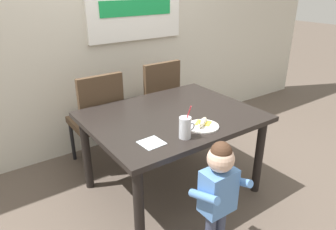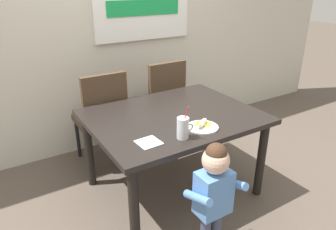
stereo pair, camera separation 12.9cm
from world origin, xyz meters
name	(u,v)px [view 1 (the left image)]	position (x,y,z in m)	size (l,w,h in m)	color
ground_plane	(172,188)	(0.00, 0.00, 0.00)	(24.00, 24.00, 0.00)	brown
back_wall	(103,9)	(0.00, 1.18, 1.45)	(6.40, 0.17, 2.90)	beige
dining_table	(172,124)	(0.00, 0.00, 0.63)	(1.33, 1.05, 0.72)	black
dining_chair_left	(98,116)	(-0.35, 0.71, 0.54)	(0.44, 0.44, 0.96)	#4C3826
dining_chair_right	(156,99)	(0.35, 0.77, 0.54)	(0.44, 0.44, 0.96)	#4C3826
toddler_standing	(219,186)	(-0.16, -0.73, 0.53)	(0.33, 0.24, 0.84)	#3F4760
milk_cup	(185,129)	(-0.16, -0.38, 0.79)	(0.13, 0.09, 0.25)	silver
snack_plate	(203,126)	(0.05, -0.32, 0.73)	(0.23, 0.23, 0.01)	white
peeled_banana	(203,122)	(0.05, -0.31, 0.75)	(0.17, 0.15, 0.07)	#F4EAC6
paper_napkin	(152,143)	(-0.39, -0.31, 0.72)	(0.15, 0.15, 0.00)	silver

